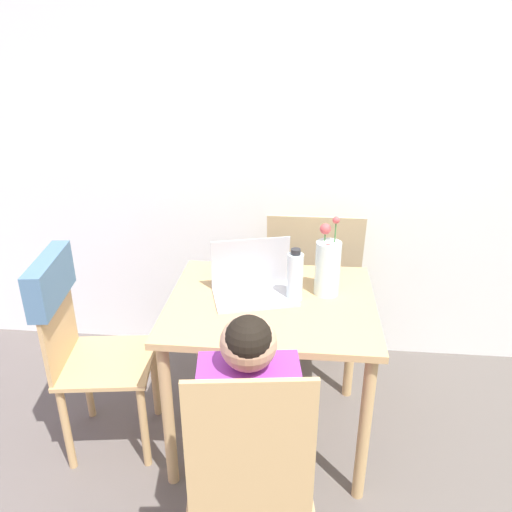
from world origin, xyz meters
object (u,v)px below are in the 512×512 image
Objects in this scene: person_seated at (249,408)px; chair_spare at (74,325)px; water_bottle at (295,276)px; flower_vase at (328,266)px; laptop at (253,282)px; chair_occupied at (250,474)px.

chair_spare is at bearing -37.30° from person_seated.
flower_vase is at bearing 26.09° from water_bottle.
laptop is at bearing -92.98° from person_seated.
flower_vase reaches higher than chair_occupied.
flower_vase reaches higher than water_bottle.
flower_vase is at bearing -119.24° from person_seated.
flower_vase is at bearing -115.18° from chair_occupied.
chair_occupied is 0.84m from water_bottle.
water_bottle is at bearing -89.19° from chair_spare.
laptop is at bearing -174.40° from flower_vase.
person_seated is at bearing -127.89° from chair_spare.
flower_vase is 1.52× the size of water_bottle.
laptop reaches higher than chair_occupied.
chair_spare is at bearing -171.09° from water_bottle.
chair_occupied is 4.03× the size of water_bottle.
laptop is 0.20m from water_bottle.
person_seated is (-0.02, 0.12, 0.17)m from chair_occupied.
laptop is (-0.07, 0.78, 0.31)m from chair_occupied.
flower_vase is (1.10, 0.22, 0.23)m from chair_spare.
chair_spare is 0.92× the size of person_seated.
water_bottle is (-0.14, -0.07, -0.02)m from flower_vase.
chair_occupied is at bearing -101.33° from laptop.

